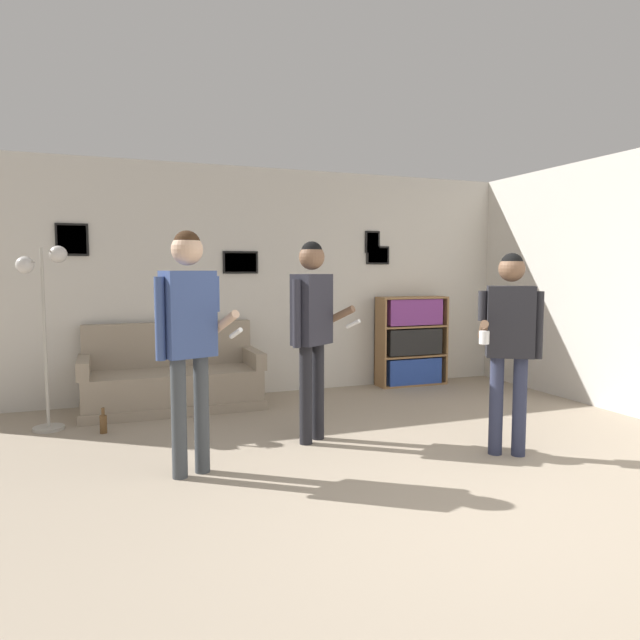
# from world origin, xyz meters

# --- Properties ---
(ground_plane) EXTENTS (20.00, 20.00, 0.00)m
(ground_plane) POSITION_xyz_m (0.00, 0.00, 0.00)
(ground_plane) COLOR gray
(wall_back) EXTENTS (8.30, 0.08, 2.70)m
(wall_back) POSITION_xyz_m (-0.00, 4.10, 1.35)
(wall_back) COLOR beige
(wall_back) RESTS_ON ground_plane
(wall_right) EXTENTS (0.06, 6.47, 2.70)m
(wall_right) POSITION_xyz_m (2.98, 2.04, 1.35)
(wall_right) COLOR beige
(wall_right) RESTS_ON ground_plane
(couch) EXTENTS (1.89, 0.80, 0.91)m
(couch) POSITION_xyz_m (-1.39, 3.69, 0.30)
(couch) COLOR gray
(couch) RESTS_ON ground_plane
(bookshelf) EXTENTS (0.92, 0.30, 1.15)m
(bookshelf) POSITION_xyz_m (1.66, 3.88, 0.57)
(bookshelf) COLOR olive
(bookshelf) RESTS_ON ground_plane
(floor_lamp) EXTENTS (0.44, 0.28, 1.72)m
(floor_lamp) POSITION_xyz_m (-2.58, 3.23, 1.18)
(floor_lamp) COLOR #ADA89E
(floor_lamp) RESTS_ON ground_plane
(person_player_foreground_left) EXTENTS (0.58, 0.43, 1.77)m
(person_player_foreground_left) POSITION_xyz_m (-1.49, 1.55, 1.10)
(person_player_foreground_left) COLOR #3D4247
(person_player_foreground_left) RESTS_ON ground_plane
(person_player_foreground_center) EXTENTS (0.60, 0.37, 1.74)m
(person_player_foreground_center) POSITION_xyz_m (-0.39, 2.01, 1.08)
(person_player_foreground_center) COLOR black
(person_player_foreground_center) RESTS_ON ground_plane
(person_watcher_holding_cup) EXTENTS (0.58, 0.36, 1.63)m
(person_watcher_holding_cup) POSITION_xyz_m (0.96, 1.11, 1.00)
(person_watcher_holding_cup) COLOR #2D334C
(person_watcher_holding_cup) RESTS_ON ground_plane
(bottle_on_floor) EXTENTS (0.06, 0.06, 0.24)m
(bottle_on_floor) POSITION_xyz_m (-2.10, 2.92, 0.09)
(bottle_on_floor) COLOR brown
(bottle_on_floor) RESTS_ON ground_plane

